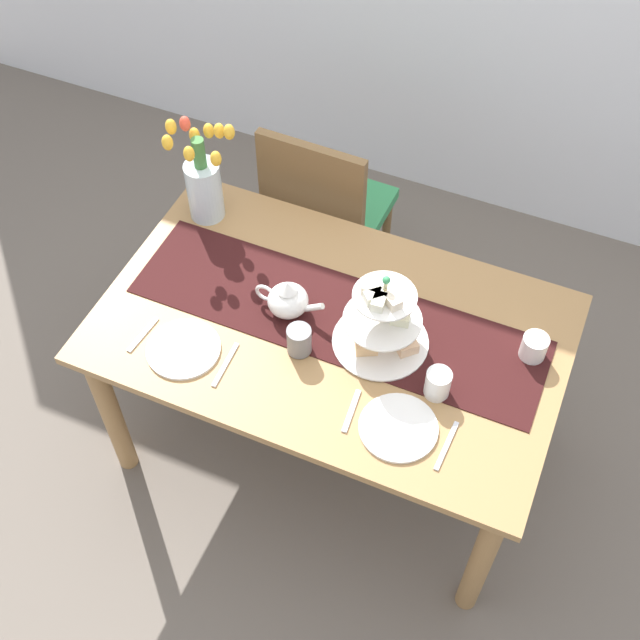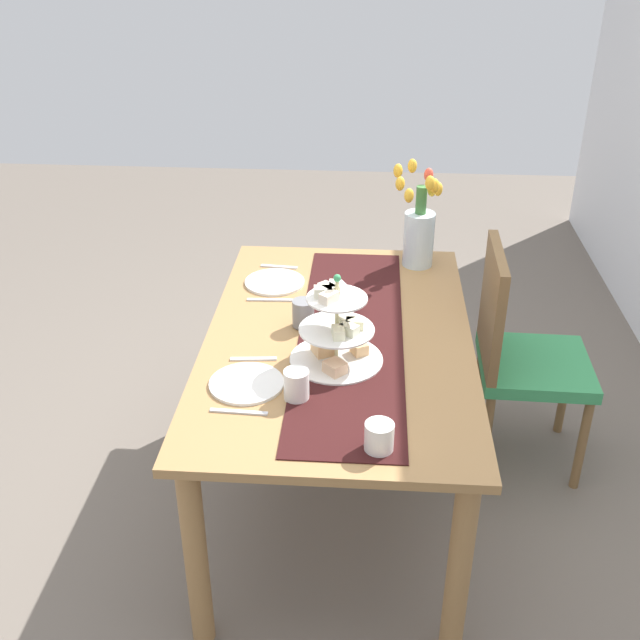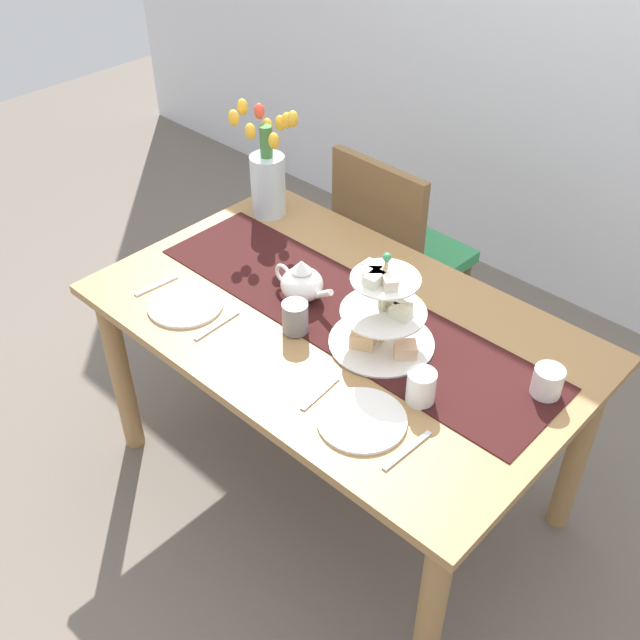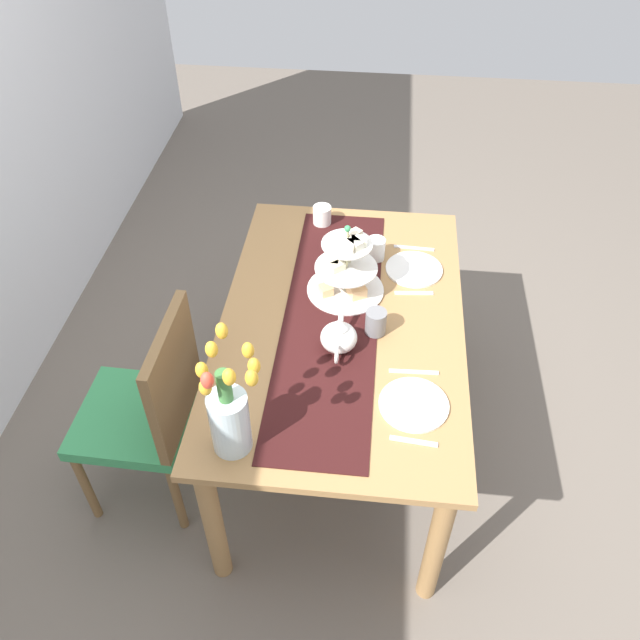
# 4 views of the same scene
# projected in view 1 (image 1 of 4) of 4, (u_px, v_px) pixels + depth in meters

# --- Properties ---
(ground_plane) EXTENTS (8.00, 8.00, 0.00)m
(ground_plane) POSITION_uv_depth(u_px,v_px,m) (330.00, 441.00, 3.14)
(ground_plane) COLOR #6B6056
(dining_table) EXTENTS (1.46, 0.90, 0.72)m
(dining_table) POSITION_uv_depth(u_px,v_px,m) (331.00, 346.00, 2.66)
(dining_table) COLOR #A37747
(dining_table) RESTS_ON ground_plane
(chair_left) EXTENTS (0.43, 0.43, 0.91)m
(chair_left) POSITION_uv_depth(u_px,v_px,m) (324.00, 209.00, 3.21)
(chair_left) COLOR brown
(chair_left) RESTS_ON ground_plane
(table_runner) EXTENTS (1.34, 0.35, 0.00)m
(table_runner) POSITION_uv_depth(u_px,v_px,m) (337.00, 316.00, 2.60)
(table_runner) COLOR black
(table_runner) RESTS_ON dining_table
(tiered_cake_stand) EXTENTS (0.30, 0.30, 0.30)m
(tiered_cake_stand) POSITION_uv_depth(u_px,v_px,m) (383.00, 322.00, 2.45)
(tiered_cake_stand) COLOR beige
(tiered_cake_stand) RESTS_ON table_runner
(teapot) EXTENTS (0.24, 0.13, 0.14)m
(teapot) POSITION_uv_depth(u_px,v_px,m) (288.00, 299.00, 2.56)
(teapot) COLOR white
(teapot) RESTS_ON table_runner
(tulip_vase) EXTENTS (0.21, 0.19, 0.42)m
(tulip_vase) POSITION_uv_depth(u_px,v_px,m) (203.00, 181.00, 2.76)
(tulip_vase) COLOR silver
(tulip_vase) RESTS_ON dining_table
(cream_jug) EXTENTS (0.08, 0.08, 0.08)m
(cream_jug) POSITION_uv_depth(u_px,v_px,m) (534.00, 347.00, 2.47)
(cream_jug) COLOR white
(cream_jug) RESTS_ON dining_table
(dinner_plate_left) EXTENTS (0.23, 0.23, 0.01)m
(dinner_plate_left) POSITION_uv_depth(u_px,v_px,m) (184.00, 349.00, 2.51)
(dinner_plate_left) COLOR white
(dinner_plate_left) RESTS_ON dining_table
(fork_left) EXTENTS (0.03, 0.15, 0.01)m
(fork_left) POSITION_uv_depth(u_px,v_px,m) (143.00, 334.00, 2.55)
(fork_left) COLOR silver
(fork_left) RESTS_ON dining_table
(knife_left) EXTENTS (0.02, 0.17, 0.01)m
(knife_left) POSITION_uv_depth(u_px,v_px,m) (225.00, 365.00, 2.48)
(knife_left) COLOR silver
(knife_left) RESTS_ON dining_table
(dinner_plate_right) EXTENTS (0.23, 0.23, 0.01)m
(dinner_plate_right) POSITION_uv_depth(u_px,v_px,m) (398.00, 428.00, 2.34)
(dinner_plate_right) COLOR white
(dinner_plate_right) RESTS_ON dining_table
(fork_right) EXTENTS (0.03, 0.15, 0.01)m
(fork_right) POSITION_uv_depth(u_px,v_px,m) (351.00, 411.00, 2.38)
(fork_right) COLOR silver
(fork_right) RESTS_ON dining_table
(knife_right) EXTENTS (0.02, 0.17, 0.01)m
(knife_right) POSITION_uv_depth(u_px,v_px,m) (447.00, 446.00, 2.31)
(knife_right) COLOR silver
(knife_right) RESTS_ON dining_table
(mug_grey) EXTENTS (0.08, 0.08, 0.09)m
(mug_grey) POSITION_uv_depth(u_px,v_px,m) (299.00, 340.00, 2.48)
(mug_grey) COLOR slate
(mug_grey) RESTS_ON table_runner
(mug_white_text) EXTENTS (0.08, 0.08, 0.09)m
(mug_white_text) POSITION_uv_depth(u_px,v_px,m) (438.00, 384.00, 2.38)
(mug_white_text) COLOR white
(mug_white_text) RESTS_ON dining_table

